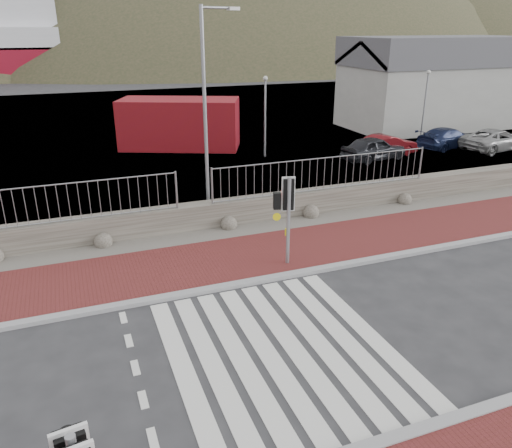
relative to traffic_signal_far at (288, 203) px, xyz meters
name	(u,v)px	position (x,y,z in m)	size (l,w,h in m)	color
ground	(280,350)	(-1.78, -3.69, -1.92)	(220.00, 220.00, 0.00)	#28282B
sidewalk_far	(219,262)	(-1.78, 0.81, -1.88)	(40.00, 3.00, 0.08)	maroon
kerb_far	(236,285)	(-1.78, -0.69, -1.87)	(40.00, 0.25, 0.12)	gray
zebra_crossing	(280,350)	(-1.78, -3.69, -1.91)	(4.62, 5.60, 0.01)	silver
gravel_strip	(201,237)	(-1.78, 2.81, -1.89)	(40.00, 1.50, 0.06)	#59544C
stone_wall	(195,217)	(-1.78, 3.61, -1.47)	(40.00, 0.60, 0.90)	#4D493F
railing	(194,179)	(-1.78, 3.46, -0.10)	(18.07, 0.07, 1.22)	gray
quay	(122,125)	(-1.78, 24.21, -1.92)	(120.00, 40.00, 0.50)	#4C4C4F
water	(89,78)	(-1.78, 59.21, -1.92)	(220.00, 50.00, 0.05)	#3F4C54
harbor_building	(436,82)	(18.22, 16.21, 1.01)	(12.20, 6.20, 5.80)	#9E9E99
hills_backdrop	(131,187)	(4.96, 84.21, -24.97)	(254.00, 90.00, 100.00)	#2E3520
traffic_signal_far	(288,203)	(0.00, 0.00, 0.00)	(0.65, 0.34, 2.65)	gray
streetlight	(208,106)	(-0.96, 4.45, 2.07)	(1.46, 0.60, 7.09)	gray
shipping_container	(180,124)	(0.53, 15.85, -0.57)	(6.49, 2.70, 2.70)	maroon
car_a	(374,148)	(9.14, 9.50, -1.30)	(1.45, 3.60, 1.23)	black
car_b	(387,145)	(10.29, 10.01, -1.35)	(1.20, 3.43, 1.13)	#530B10
car_c	(447,138)	(14.54, 10.33, -1.34)	(1.61, 3.97, 1.15)	#131B3B
car_d	(495,139)	(16.72, 9.03, -1.33)	(1.94, 4.21, 1.17)	gray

